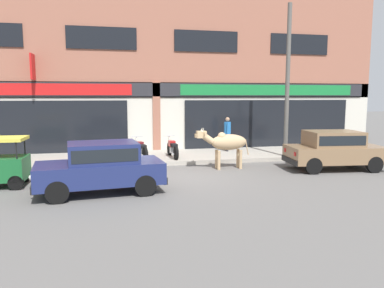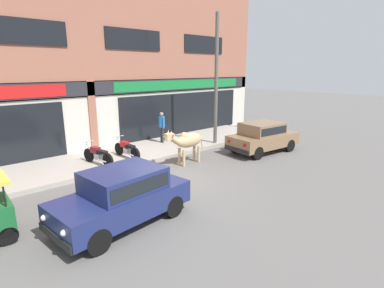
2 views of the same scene
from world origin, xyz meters
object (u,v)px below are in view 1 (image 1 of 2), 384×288
at_px(car_0, 334,148).
at_px(car_1, 101,165).
at_px(cow, 226,143).
at_px(motorcycle_1, 173,148).
at_px(motorcycle_0, 141,149).
at_px(pedestrian, 227,130).
at_px(utility_pole, 288,81).

distance_m(car_0, car_1, 8.62).
distance_m(cow, motorcycle_1, 2.71).
bearing_deg(cow, motorcycle_0, 146.77).
distance_m(cow, pedestrian, 3.45).
bearing_deg(cow, utility_pole, 23.42).
bearing_deg(car_1, pedestrian, 46.43).
height_order(cow, car_0, cow).
relative_size(cow, motorcycle_1, 1.19).
height_order(car_1, motorcycle_0, car_1).
bearing_deg(car_0, utility_pole, 108.23).
xyz_separation_m(cow, motorcycle_1, (-1.73, 2.04, -0.45)).
height_order(cow, motorcycle_1, cow).
relative_size(cow, car_0, 0.58).
height_order(car_1, motorcycle_1, car_1).
height_order(car_0, motorcycle_1, car_0).
distance_m(motorcycle_0, motorcycle_1, 1.34).
xyz_separation_m(car_1, pedestrian, (5.66, 5.94, 0.34)).
height_order(car_0, utility_pole, utility_pole).
xyz_separation_m(pedestrian, utility_pole, (2.02, -1.93, 2.22)).
bearing_deg(motorcycle_1, utility_pole, -8.13).
bearing_deg(pedestrian, car_1, -133.57).
relative_size(cow, motorcycle_0, 1.20).
height_order(cow, pedestrian, pedestrian).
bearing_deg(utility_pole, motorcycle_0, 173.88).
distance_m(car_0, pedestrian, 5.16).
bearing_deg(motorcycle_1, car_0, -28.69).
xyz_separation_m(motorcycle_0, pedestrian, (4.16, 1.26, 0.60)).
relative_size(car_1, pedestrian, 2.33).
height_order(motorcycle_1, pedestrian, pedestrian).
bearing_deg(utility_pole, car_0, -71.77).
distance_m(car_0, motorcycle_1, 6.42).
bearing_deg(motorcycle_0, cow, -33.23).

